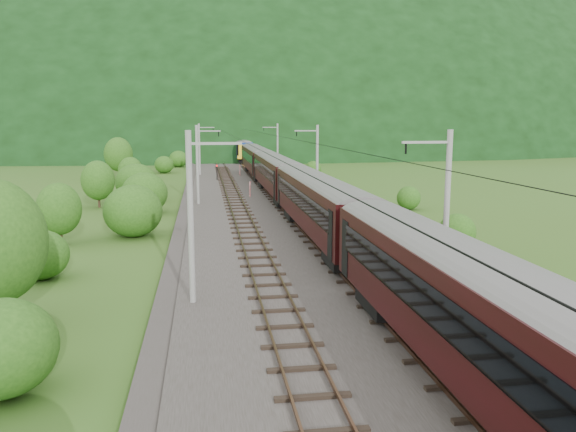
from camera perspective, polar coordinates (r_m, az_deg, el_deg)
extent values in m
plane|color=#3B571B|center=(27.70, 3.47, -8.69)|extent=(600.00, 600.00, 0.00)
cube|color=#38332D|center=(37.14, 0.28, -3.68)|extent=(14.00, 220.00, 0.30)
cube|color=#543524|center=(36.72, -4.54, -3.31)|extent=(0.08, 220.00, 0.15)
cube|color=#543524|center=(36.85, -2.31, -3.24)|extent=(0.08, 220.00, 0.15)
cube|color=black|center=(36.81, -3.42, -3.48)|extent=(2.40, 220.00, 0.12)
cube|color=#543524|center=(37.35, 2.83, -3.07)|extent=(0.08, 220.00, 0.15)
cube|color=#543524|center=(37.65, 4.98, -2.99)|extent=(0.08, 220.00, 0.15)
cube|color=black|center=(37.52, 3.91, -3.23)|extent=(2.40, 220.00, 0.12)
cylinder|color=gray|center=(26.10, -9.87, -0.22)|extent=(0.28, 0.28, 8.00)
cube|color=gray|center=(25.74, -7.40, 7.32)|extent=(2.40, 0.12, 0.12)
cylinder|color=black|center=(25.79, -5.15, 6.70)|extent=(0.10, 0.10, 0.50)
cylinder|color=gray|center=(57.89, -9.19, 5.15)|extent=(0.28, 0.28, 8.00)
cube|color=gray|center=(57.72, -8.08, 8.55)|extent=(2.40, 0.12, 0.12)
cylinder|color=black|center=(57.75, -7.07, 8.27)|extent=(0.10, 0.10, 0.50)
cylinder|color=gray|center=(89.82, -8.99, 6.71)|extent=(0.28, 0.28, 8.00)
cube|color=gray|center=(89.72, -8.27, 8.90)|extent=(2.40, 0.12, 0.12)
cylinder|color=black|center=(89.74, -7.62, 8.72)|extent=(0.10, 0.10, 0.50)
cylinder|color=gray|center=(121.80, -8.89, 7.45)|extent=(0.28, 0.28, 8.00)
cube|color=gray|center=(121.72, -8.36, 9.07)|extent=(2.40, 0.12, 0.12)
cylinder|color=black|center=(121.73, -7.88, 8.94)|extent=(0.10, 0.10, 0.50)
cylinder|color=gray|center=(153.78, -8.84, 7.88)|extent=(0.28, 0.28, 8.00)
cube|color=gray|center=(153.72, -8.42, 9.16)|extent=(2.40, 0.12, 0.12)
cylinder|color=black|center=(153.73, -8.04, 9.06)|extent=(0.10, 0.10, 0.50)
cylinder|color=gray|center=(28.60, 15.81, 0.41)|extent=(0.28, 0.28, 8.00)
cube|color=gray|center=(27.80, 13.85, 7.29)|extent=(2.40, 0.12, 0.12)
cylinder|color=black|center=(27.45, 11.88, 6.71)|extent=(0.10, 0.10, 0.50)
cylinder|color=gray|center=(59.06, 2.98, 5.35)|extent=(0.28, 0.28, 8.00)
cube|color=gray|center=(58.67, 1.85, 8.65)|extent=(2.40, 0.12, 0.12)
cylinder|color=black|center=(58.51, 0.87, 8.36)|extent=(0.10, 0.10, 0.50)
cylinder|color=gray|center=(90.58, -1.07, 6.85)|extent=(0.28, 0.28, 8.00)
cube|color=gray|center=(90.33, -1.84, 9.00)|extent=(2.40, 0.12, 0.12)
cylinder|color=black|center=(90.23, -2.47, 8.80)|extent=(0.10, 0.10, 0.50)
cylinder|color=gray|center=(122.36, -3.03, 7.56)|extent=(0.28, 0.28, 8.00)
cube|color=gray|center=(122.17, -3.61, 9.15)|extent=(2.40, 0.12, 0.12)
cylinder|color=black|center=(122.09, -4.08, 9.00)|extent=(0.10, 0.10, 0.50)
cylinder|color=gray|center=(154.22, -4.18, 7.98)|extent=(0.28, 0.28, 8.00)
cube|color=gray|center=(154.08, -4.65, 9.23)|extent=(2.40, 0.12, 0.12)
cylinder|color=black|center=(154.01, -5.02, 9.12)|extent=(0.10, 0.10, 0.50)
cylinder|color=black|center=(35.89, -3.53, 7.06)|extent=(0.03, 198.00, 0.03)
cylinder|color=black|center=(36.62, 4.03, 7.10)|extent=(0.03, 198.00, 0.03)
ellipsoid|color=black|center=(285.90, -7.46, 7.81)|extent=(504.00, 360.00, 244.00)
cube|color=black|center=(17.66, 18.95, -9.62)|extent=(2.98, 22.62, 3.08)
cylinder|color=slate|center=(17.27, 19.20, -5.26)|extent=(2.98, 22.50, 2.98)
cube|color=black|center=(16.92, 14.42, -8.92)|extent=(0.05, 19.90, 1.18)
cube|color=black|center=(18.28, 23.26, -8.02)|extent=(0.05, 19.90, 1.18)
cube|color=black|center=(25.19, 10.36, -8.26)|extent=(2.26, 3.29, 0.93)
cube|color=black|center=(39.46, 3.17, 1.37)|extent=(2.98, 22.62, 3.08)
cylinder|color=slate|center=(39.29, 3.19, 3.37)|extent=(2.98, 22.50, 2.98)
cube|color=black|center=(39.14, 1.00, 1.86)|extent=(0.05, 19.90, 1.18)
cube|color=black|center=(39.74, 5.31, 1.94)|extent=(0.05, 19.90, 1.18)
cube|color=black|center=(32.27, 5.97, -4.17)|extent=(2.26, 3.29, 0.93)
cube|color=black|center=(47.46, 1.22, 0.33)|extent=(2.26, 3.29, 0.93)
cube|color=black|center=(62.52, -1.19, 4.43)|extent=(2.98, 22.62, 3.08)
cylinder|color=slate|center=(62.40, -1.20, 5.70)|extent=(2.98, 22.50, 2.98)
cube|color=black|center=(62.31, -2.58, 4.75)|extent=(0.05, 19.90, 1.18)
cube|color=black|center=(62.69, 0.18, 4.79)|extent=(0.05, 19.90, 1.18)
cube|color=black|center=(54.95, -0.13, 1.61)|extent=(2.26, 3.29, 0.93)
cube|color=black|center=(70.53, -2.01, 3.39)|extent=(2.26, 3.29, 0.93)
cube|color=black|center=(85.81, -3.21, 5.84)|extent=(2.98, 22.62, 3.08)
cylinder|color=slate|center=(85.73, -3.21, 6.76)|extent=(2.98, 22.50, 2.98)
cube|color=black|center=(85.66, -4.22, 6.07)|extent=(0.05, 19.90, 1.18)
cube|color=black|center=(85.94, -2.20, 6.10)|extent=(0.05, 19.90, 1.18)
cube|color=black|center=(78.13, -2.65, 3.99)|extent=(2.26, 3.29, 0.93)
cube|color=black|center=(93.83, -3.65, 4.93)|extent=(2.26, 3.29, 0.93)
cube|color=navy|center=(118.42, -4.69, 6.86)|extent=(2.98, 18.50, 3.08)
cylinder|color=slate|center=(118.36, -4.70, 7.53)|extent=(2.98, 18.41, 2.98)
cube|color=black|center=(118.31, -5.43, 7.03)|extent=(0.05, 16.28, 1.18)
cube|color=black|center=(118.51, -3.96, 7.05)|extent=(0.05, 16.28, 1.18)
cube|color=black|center=(112.09, -4.45, 5.68)|extent=(2.26, 3.29, 0.93)
cube|color=black|center=(124.98, -4.88, 6.08)|extent=(2.26, 3.29, 0.93)
cube|color=yellow|center=(127.45, -4.97, 6.96)|extent=(3.04, 0.50, 2.78)
cube|color=yellow|center=(109.41, -4.37, 6.53)|extent=(3.04, 0.50, 2.78)
cube|color=black|center=(121.33, -4.80, 7.92)|extent=(0.08, 1.60, 0.93)
cylinder|color=red|center=(63.05, -3.88, 2.73)|extent=(0.18, 0.18, 1.69)
cylinder|color=red|center=(88.07, -4.90, 4.65)|extent=(0.17, 0.17, 1.59)
cylinder|color=black|center=(81.70, -7.23, 4.35)|extent=(0.14, 0.14, 1.98)
sphere|color=red|center=(81.62, -7.25, 5.08)|extent=(0.24, 0.24, 0.24)
ellipsoid|color=#244F15|center=(20.44, -27.13, -11.86)|extent=(3.52, 3.52, 3.16)
ellipsoid|color=#244F15|center=(34.00, -23.85, -3.62)|extent=(3.09, 3.09, 2.78)
ellipsoid|color=#244F15|center=(43.96, -15.48, 0.49)|extent=(4.41, 4.41, 3.97)
ellipsoid|color=#244F15|center=(54.95, -14.37, 2.28)|extent=(4.33, 4.33, 3.90)
ellipsoid|color=#244F15|center=(63.71, -15.15, 3.31)|extent=(4.57, 4.57, 4.12)
ellipsoid|color=#244F15|center=(75.74, -14.11, 3.56)|extent=(2.36, 2.36, 2.12)
ellipsoid|color=#244F15|center=(85.20, -14.17, 4.10)|extent=(2.05, 2.05, 1.84)
ellipsoid|color=#244F15|center=(97.03, -12.48, 5.12)|extent=(3.20, 3.20, 2.88)
ellipsoid|color=#244F15|center=(109.35, -11.07, 5.72)|extent=(3.48, 3.48, 3.13)
ellipsoid|color=#244F15|center=(120.62, -12.88, 6.28)|extent=(4.74, 4.74, 4.27)
cylinder|color=black|center=(42.98, -22.13, -1.13)|extent=(0.24, 0.24, 2.41)
ellipsoid|color=#244F15|center=(42.76, -22.24, 0.68)|extent=(3.09, 3.09, 3.71)
cylinder|color=black|center=(60.09, -18.67, 2.05)|extent=(0.24, 0.24, 2.60)
ellipsoid|color=#244F15|center=(59.92, -18.75, 3.45)|extent=(3.34, 3.34, 4.00)
cylinder|color=black|center=(71.94, -15.65, 3.28)|extent=(0.24, 0.24, 2.37)
ellipsoid|color=#244F15|center=(71.81, -15.70, 4.35)|extent=(3.04, 3.04, 3.65)
cylinder|color=black|center=(90.83, -16.79, 4.80)|extent=(0.24, 0.24, 3.39)
ellipsoid|color=#244F15|center=(90.70, -16.85, 6.02)|extent=(4.36, 4.36, 5.23)
ellipsoid|color=#244F15|center=(39.84, 16.78, -1.73)|extent=(2.52, 2.52, 2.27)
ellipsoid|color=#244F15|center=(56.86, 12.16, 1.69)|extent=(2.35, 2.35, 2.11)
ellipsoid|color=#244F15|center=(71.47, 4.84, 3.20)|extent=(1.63, 1.63, 1.47)
ellipsoid|color=#244F15|center=(87.79, 2.56, 4.69)|extent=(2.55, 2.55, 2.29)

